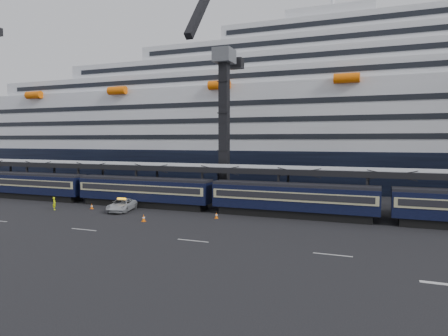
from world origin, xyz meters
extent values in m
plane|color=black|center=(0.00, 0.00, 0.00)|extent=(260.00, 260.00, 0.00)
cube|color=beige|center=(-26.00, -4.00, 0.01)|extent=(3.00, 0.15, 0.02)
cube|color=beige|center=(-14.00, -4.00, 0.01)|extent=(3.00, 0.15, 0.02)
cube|color=beige|center=(-2.00, -4.00, 0.01)|extent=(3.00, 0.15, 0.02)
cube|color=beige|center=(5.00, -8.00, 0.01)|extent=(2.50, 0.40, 0.02)
cube|color=black|center=(-48.00, 10.00, 0.45)|extent=(17.48, 2.40, 0.90)
cube|color=black|center=(-48.00, 10.00, 2.25)|extent=(19.00, 2.80, 2.70)
cube|color=#BAB483|center=(-48.00, 10.00, 2.55)|extent=(18.62, 2.92, 1.05)
cube|color=black|center=(-48.00, 10.00, 2.60)|extent=(17.86, 2.98, 0.70)
cube|color=black|center=(-48.00, 10.00, 3.75)|extent=(19.00, 2.50, 0.35)
cube|color=black|center=(-28.00, 10.00, 0.45)|extent=(17.48, 2.40, 0.90)
cube|color=black|center=(-28.00, 10.00, 2.25)|extent=(19.00, 2.80, 2.70)
cube|color=#BAB483|center=(-28.00, 10.00, 2.55)|extent=(18.62, 2.92, 1.05)
cube|color=black|center=(-28.00, 10.00, 2.60)|extent=(17.86, 2.98, 0.70)
cube|color=black|center=(-28.00, 10.00, 3.75)|extent=(19.00, 2.50, 0.35)
cube|color=black|center=(-8.00, 10.00, 0.45)|extent=(17.48, 2.40, 0.90)
cube|color=black|center=(-8.00, 10.00, 2.25)|extent=(19.00, 2.80, 2.70)
cube|color=#BAB483|center=(-8.00, 10.00, 2.55)|extent=(18.62, 2.92, 1.05)
cube|color=black|center=(-8.00, 10.00, 2.60)|extent=(17.86, 2.98, 0.70)
cube|color=black|center=(-8.00, 10.00, 3.75)|extent=(19.00, 2.50, 0.35)
cube|color=#9DA0A5|center=(0.00, 14.00, 5.40)|extent=(130.00, 6.00, 0.25)
cube|color=black|center=(0.00, 11.00, 5.10)|extent=(130.00, 0.25, 0.70)
cube|color=black|center=(0.00, 17.00, 5.10)|extent=(130.00, 0.25, 0.70)
cube|color=black|center=(-60.00, 16.80, 2.70)|extent=(0.25, 0.25, 5.40)
cube|color=black|center=(-50.00, 11.20, 2.70)|extent=(0.25, 0.25, 5.40)
cube|color=black|center=(-50.00, 16.80, 2.70)|extent=(0.25, 0.25, 5.40)
cube|color=black|center=(-40.00, 11.20, 2.70)|extent=(0.25, 0.25, 5.40)
cube|color=black|center=(-40.00, 16.80, 2.70)|extent=(0.25, 0.25, 5.40)
cube|color=black|center=(-30.00, 11.20, 2.70)|extent=(0.25, 0.25, 5.40)
cube|color=black|center=(-30.00, 16.80, 2.70)|extent=(0.25, 0.25, 5.40)
cube|color=black|center=(-20.00, 11.20, 2.70)|extent=(0.25, 0.25, 5.40)
cube|color=black|center=(-20.00, 16.80, 2.70)|extent=(0.25, 0.25, 5.40)
cube|color=black|center=(-10.00, 11.20, 2.70)|extent=(0.25, 0.25, 5.40)
cube|color=black|center=(-10.00, 16.80, 2.70)|extent=(0.25, 0.25, 5.40)
cube|color=black|center=(0.00, 11.20, 2.70)|extent=(0.25, 0.25, 5.40)
cube|color=black|center=(0.00, 16.80, 2.70)|extent=(0.25, 0.25, 5.40)
cube|color=black|center=(0.00, 46.00, 3.50)|extent=(200.00, 28.00, 7.00)
cube|color=silver|center=(0.00, 46.00, 13.00)|extent=(190.00, 26.88, 12.00)
cube|color=silver|center=(0.00, 46.00, 20.50)|extent=(160.00, 24.64, 3.00)
cube|color=black|center=(0.00, 33.63, 20.50)|extent=(153.60, 0.12, 0.90)
cube|color=silver|center=(0.00, 46.00, 23.50)|extent=(124.00, 21.84, 3.00)
cube|color=black|center=(0.00, 35.03, 23.50)|extent=(119.04, 0.12, 0.90)
cube|color=silver|center=(0.00, 46.00, 26.50)|extent=(90.00, 19.04, 3.00)
cube|color=black|center=(0.00, 36.43, 26.50)|extent=(86.40, 0.12, 0.90)
cube|color=silver|center=(0.00, 46.00, 29.50)|extent=(56.00, 16.24, 3.00)
cube|color=black|center=(0.00, 37.83, 29.50)|extent=(53.76, 0.12, 0.90)
cube|color=silver|center=(-8.00, 46.00, 32.00)|extent=(16.00, 12.00, 2.50)
cylinder|color=#FF6708|center=(-70.00, 31.96, 18.80)|extent=(4.00, 1.60, 1.60)
cylinder|color=#FF6708|center=(-48.00, 31.96, 18.80)|extent=(4.00, 1.60, 1.60)
cylinder|color=#FF6708|center=(-26.00, 31.96, 18.80)|extent=(4.00, 1.60, 1.60)
cylinder|color=#FF6708|center=(-4.00, 31.96, 18.80)|extent=(4.00, 1.60, 1.60)
cube|color=#4E5056|center=(-20.00, 19.00, 1.00)|extent=(4.50, 4.50, 2.00)
cube|color=black|center=(-20.00, 19.00, 11.00)|extent=(1.30, 1.30, 18.00)
cube|color=#4E5056|center=(-20.00, 19.00, 21.00)|extent=(2.60, 3.20, 2.00)
cube|color=black|center=(-20.00, 21.52, 21.00)|extent=(0.90, 5.04, 0.90)
cube|color=black|center=(-20.00, 24.04, 20.80)|extent=(2.20, 1.60, 1.60)
imported|color=#AAADB1|center=(-28.77, 6.10, 0.75)|extent=(3.82, 5.88, 1.51)
imported|color=#E1FA0D|center=(-37.24, 3.64, 0.83)|extent=(0.71, 0.71, 1.66)
cube|color=#FF6708|center=(-33.32, 5.98, 0.02)|extent=(0.36, 0.36, 0.04)
cone|color=#FF6708|center=(-33.32, 5.98, 0.38)|extent=(0.30, 0.30, 0.68)
cylinder|color=white|center=(-33.32, 5.98, 0.38)|extent=(0.25, 0.25, 0.11)
cube|color=#FF6708|center=(-22.68, 1.59, 0.02)|extent=(0.41, 0.41, 0.04)
cone|color=#FF6708|center=(-22.68, 1.59, 0.43)|extent=(0.34, 0.34, 0.77)
cylinder|color=white|center=(-22.68, 1.59, 0.43)|extent=(0.29, 0.29, 0.13)
cube|color=#FF6708|center=(-15.92, 6.09, 0.02)|extent=(0.37, 0.37, 0.04)
cone|color=#FF6708|center=(-15.92, 6.09, 0.39)|extent=(0.31, 0.31, 0.70)
cylinder|color=white|center=(-15.92, 6.09, 0.39)|extent=(0.26, 0.26, 0.12)
camera|label=1|loc=(1.19, -35.36, 8.89)|focal=32.00mm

